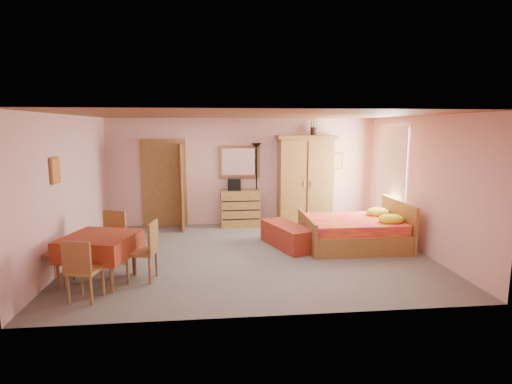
{
  "coord_description": "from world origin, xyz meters",
  "views": [
    {
      "loc": [
        -0.67,
        -7.23,
        2.38
      ],
      "look_at": [
        0.1,
        0.3,
        1.15
      ],
      "focal_mm": 28.0,
      "sensor_mm": 36.0,
      "label": 1
    }
  ],
  "objects": [
    {
      "name": "chair_east",
      "position": [
        -1.84,
        -1.07,
        0.47
      ],
      "size": [
        0.48,
        0.48,
        0.94
      ],
      "primitive_type": "cube",
      "rotation": [
        0.0,
        0.0,
        1.42
      ],
      "color": "#965E33",
      "rests_on": "floor"
    },
    {
      "name": "bed",
      "position": [
        2.07,
        0.35,
        0.46
      ],
      "size": [
        1.99,
        1.57,
        0.92
      ],
      "primitive_type": "cube",
      "rotation": [
        0.0,
        0.0,
        -0.01
      ],
      "color": "#D9154A",
      "rests_on": "floor"
    },
    {
      "name": "sunflower_vase",
      "position": [
        1.7,
        2.3,
        2.46
      ],
      "size": [
        0.22,
        0.22,
        0.53
      ],
      "primitive_type": "cube",
      "rotation": [
        0.0,
        0.0,
        0.04
      ],
      "color": "yellow",
      "rests_on": "wardrobe"
    },
    {
      "name": "stereo",
      "position": [
        -0.23,
        2.25,
        1.03
      ],
      "size": [
        0.32,
        0.24,
        0.29
      ],
      "primitive_type": "cube",
      "rotation": [
        0.0,
        0.0,
        -0.02
      ],
      "color": "black",
      "rests_on": "chest_of_drawers"
    },
    {
      "name": "floor_lamp",
      "position": [
        0.32,
        2.34,
        1.0
      ],
      "size": [
        0.32,
        0.32,
        2.01
      ],
      "primitive_type": "cube",
      "rotation": [
        0.0,
        0.0,
        0.28
      ],
      "color": "black",
      "rests_on": "floor"
    },
    {
      "name": "window",
      "position": [
        3.21,
        1.2,
        1.45
      ],
      "size": [
        0.08,
        1.4,
        1.95
      ],
      "primitive_type": "cube",
      "color": "white",
      "rests_on": "wall_right"
    },
    {
      "name": "wall_right",
      "position": [
        3.25,
        0.0,
        1.3
      ],
      "size": [
        0.1,
        5.0,
        2.6
      ],
      "primitive_type": "cube",
      "color": "#E2A7A4",
      "rests_on": "floor"
    },
    {
      "name": "chest_of_drawers",
      "position": [
        -0.09,
        2.26,
        0.44
      ],
      "size": [
        0.95,
        0.5,
        0.88
      ],
      "primitive_type": "cube",
      "rotation": [
        0.0,
        0.0,
        0.03
      ],
      "color": "#A87739",
      "rests_on": "floor"
    },
    {
      "name": "picture_back",
      "position": [
        2.35,
        2.47,
        1.55
      ],
      "size": [
        0.3,
        0.04,
        0.4
      ],
      "primitive_type": "cube",
      "color": "#D8BF59",
      "rests_on": "wall_back"
    },
    {
      "name": "bench",
      "position": [
        0.74,
        0.43,
        0.23
      ],
      "size": [
        0.94,
        1.45,
        0.45
      ],
      "primitive_type": "cube",
      "rotation": [
        0.0,
        0.0,
        0.35
      ],
      "color": "maroon",
      "rests_on": "floor"
    },
    {
      "name": "wall_mirror",
      "position": [
        -0.09,
        2.47,
        1.55
      ],
      "size": [
        0.99,
        0.06,
        0.78
      ],
      "primitive_type": "cube",
      "rotation": [
        0.0,
        0.0,
        0.0
      ],
      "color": "silver",
      "rests_on": "wall_back"
    },
    {
      "name": "chair_west",
      "position": [
        -3.14,
        -1.09,
        0.5
      ],
      "size": [
        0.57,
        0.57,
        1.0
      ],
      "primitive_type": "cube",
      "rotation": [
        0.0,
        0.0,
        -1.87
      ],
      "color": "brown",
      "rests_on": "floor"
    },
    {
      "name": "chair_south",
      "position": [
        -2.49,
        -1.75,
        0.45
      ],
      "size": [
        0.49,
        0.49,
        0.89
      ],
      "primitive_type": "cube",
      "rotation": [
        0.0,
        0.0,
        -0.22
      ],
      "color": "#A77538",
      "rests_on": "floor"
    },
    {
      "name": "wardrobe",
      "position": [
        1.49,
        2.21,
        1.1
      ],
      "size": [
        1.4,
        0.72,
        2.19
      ],
      "primitive_type": "cube",
      "rotation": [
        0.0,
        0.0,
        -0.0
      ],
      "color": "olive",
      "rests_on": "floor"
    },
    {
      "name": "wall_front",
      "position": [
        0.0,
        -2.5,
        1.3
      ],
      "size": [
        6.5,
        0.1,
        2.6
      ],
      "primitive_type": "cube",
      "color": "#E2A7A4",
      "rests_on": "floor"
    },
    {
      "name": "dining_table",
      "position": [
        -2.46,
        -1.08,
        0.37
      ],
      "size": [
        1.23,
        1.23,
        0.74
      ],
      "primitive_type": "cube",
      "rotation": [
        0.0,
        0.0,
        -0.25
      ],
      "color": "maroon",
      "rests_on": "floor"
    },
    {
      "name": "chair_north",
      "position": [
        -2.5,
        -0.43,
        0.48
      ],
      "size": [
        0.56,
        0.56,
        0.96
      ],
      "primitive_type": "cube",
      "rotation": [
        0.0,
        0.0,
        2.78
      ],
      "color": "#9D6B35",
      "rests_on": "floor"
    },
    {
      "name": "wall_back",
      "position": [
        0.0,
        2.5,
        1.3
      ],
      "size": [
        6.5,
        0.1,
        2.6
      ],
      "primitive_type": "cube",
      "color": "#E2A7A4",
      "rests_on": "floor"
    },
    {
      "name": "wall_left",
      "position": [
        -3.25,
        0.0,
        1.3
      ],
      "size": [
        0.1,
        5.0,
        2.6
      ],
      "primitive_type": "cube",
      "color": "#E2A7A4",
      "rests_on": "floor"
    },
    {
      "name": "floor",
      "position": [
        0.0,
        0.0,
        0.0
      ],
      "size": [
        6.5,
        6.5,
        0.0
      ],
      "primitive_type": "plane",
      "color": "slate",
      "rests_on": "ground"
    },
    {
      "name": "picture_left",
      "position": [
        -3.22,
        -0.6,
        1.7
      ],
      "size": [
        0.04,
        0.32,
        0.42
      ],
      "primitive_type": "cube",
      "color": "orange",
      "rests_on": "wall_left"
    },
    {
      "name": "doorway",
      "position": [
        -1.9,
        2.47,
        1.02
      ],
      "size": [
        1.06,
        0.12,
        2.15
      ],
      "primitive_type": "cube",
      "color": "#9E6B35",
      "rests_on": "floor"
    },
    {
      "name": "ceiling",
      "position": [
        0.0,
        0.0,
        2.6
      ],
      "size": [
        6.5,
        6.5,
        0.0
      ],
      "primitive_type": "plane",
      "rotation": [
        3.14,
        0.0,
        0.0
      ],
      "color": "brown",
      "rests_on": "wall_back"
    }
  ]
}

